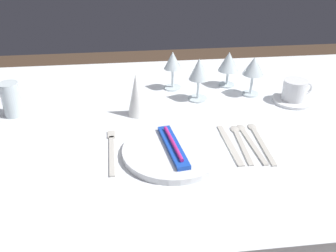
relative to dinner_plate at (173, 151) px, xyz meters
name	(u,v)px	position (x,y,z in m)	size (l,w,h in m)	color
dining_table	(167,140)	(0.01, 0.20, -0.09)	(1.80, 1.11, 0.74)	white
dinner_plate	(173,151)	(0.00, 0.00, 0.00)	(0.28, 0.28, 0.02)	white
toothbrush_package	(173,146)	(0.00, 0.00, 0.02)	(0.07, 0.21, 0.02)	blue
fork_outer	(112,150)	(-0.17, 0.04, -0.01)	(0.02, 0.22, 0.00)	beige
dinner_knife	(230,145)	(0.17, 0.02, -0.01)	(0.02, 0.21, 0.00)	beige
spoon_soup	(239,139)	(0.20, 0.05, -0.01)	(0.03, 0.21, 0.01)	beige
spoon_dessert	(248,138)	(0.23, 0.05, -0.01)	(0.03, 0.22, 0.01)	beige
spoon_tea	(259,138)	(0.26, 0.05, -0.01)	(0.03, 0.23, 0.01)	beige
saucer_left	(293,100)	(0.46, 0.28, 0.00)	(0.14, 0.14, 0.01)	white
coffee_cup_left	(295,90)	(0.47, 0.28, 0.04)	(0.11, 0.08, 0.07)	white
wine_glass_centre	(199,72)	(0.13, 0.33, 0.10)	(0.07, 0.07, 0.15)	silver
wine_glass_left	(229,63)	(0.27, 0.44, 0.08)	(0.08, 0.08, 0.14)	silver
wine_glass_right	(173,63)	(0.05, 0.44, 0.09)	(0.07, 0.07, 0.15)	silver
wine_glass_far	(253,68)	(0.33, 0.35, 0.10)	(0.08, 0.08, 0.14)	silver
drink_tumbler	(12,101)	(-0.49, 0.29, 0.04)	(0.06, 0.06, 0.11)	silver
napkin_folded	(136,95)	(-0.09, 0.24, 0.06)	(0.06, 0.06, 0.14)	white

